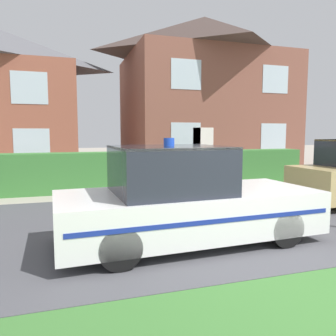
{
  "coord_description": "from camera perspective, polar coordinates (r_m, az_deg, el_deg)",
  "views": [
    {
      "loc": [
        -2.84,
        -2.76,
        1.84
      ],
      "look_at": [
        -0.62,
        4.37,
        1.05
      ],
      "focal_mm": 35.0,
      "sensor_mm": 36.0,
      "label": 1
    }
  ],
  "objects": [
    {
      "name": "road_strip",
      "position": [
        7.16,
        6.74,
        -8.84
      ],
      "size": [
        28.0,
        5.72,
        0.01
      ],
      "primitive_type": "cube",
      "color": "#4C4C51",
      "rests_on": "ground"
    },
    {
      "name": "house_right",
      "position": [
        18.7,
        6.25,
        13.09
      ],
      "size": [
        8.68,
        6.92,
        8.12
      ],
      "color": "brown",
      "rests_on": "ground"
    },
    {
      "name": "police_car",
      "position": [
        5.52,
        2.73,
        -5.56
      ],
      "size": [
        4.42,
        1.95,
        1.76
      ],
      "rotation": [
        0.0,
        0.0,
        0.04
      ],
      "color": "black",
      "rests_on": "road_strip"
    },
    {
      "name": "garden_hedge",
      "position": [
        10.79,
        -6.76,
        -0.48
      ],
      "size": [
        12.7,
        0.8,
        1.24
      ],
      "primitive_type": "cube",
      "color": "#3D7F38",
      "rests_on": "ground"
    }
  ]
}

